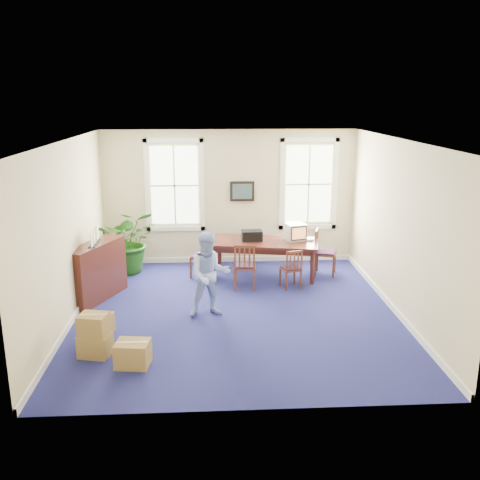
{
  "coord_description": "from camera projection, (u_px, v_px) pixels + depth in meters",
  "views": [
    {
      "loc": [
        -0.47,
        -9.35,
        3.94
      ],
      "look_at": [
        0.1,
        0.6,
        1.25
      ],
      "focal_mm": 40.0,
      "sensor_mm": 36.0,
      "label": 1
    }
  ],
  "objects": [
    {
      "name": "baseboard_right",
      "position": [
        391.0,
        306.0,
        10.22
      ],
      "size": [
        0.04,
        6.5,
        0.12
      ],
      "primitive_type": "cube",
      "color": "white",
      "rests_on": "ground"
    },
    {
      "name": "wall_right",
      "position": [
        399.0,
        228.0,
        9.82
      ],
      "size": [
        0.0,
        6.5,
        6.5
      ],
      "primitive_type": "plane",
      "rotation": [
        1.57,
        0.0,
        -1.57
      ],
      "color": "beige",
      "rests_on": "ground"
    },
    {
      "name": "wall_back",
      "position": [
        229.0,
        197.0,
        12.78
      ],
      "size": [
        6.5,
        0.0,
        6.5
      ],
      "primitive_type": "plane",
      "rotation": [
        1.57,
        0.0,
        0.0
      ],
      "color": "beige",
      "rests_on": "ground"
    },
    {
      "name": "chair_near_right",
      "position": [
        291.0,
        268.0,
        11.28
      ],
      "size": [
        0.47,
        0.47,
        0.86
      ],
      "primitive_type": null,
      "rotation": [
        0.0,
        0.0,
        3.4
      ],
      "color": "brown",
      "rests_on": "ground"
    },
    {
      "name": "baseboard_back",
      "position": [
        230.0,
        259.0,
        13.15
      ],
      "size": [
        6.0,
        0.04,
        0.12
      ],
      "primitive_type": "cube",
      "color": "white",
      "rests_on": "ground"
    },
    {
      "name": "window_left",
      "position": [
        175.0,
        185.0,
        12.61
      ],
      "size": [
        1.4,
        0.12,
        2.2
      ],
      "primitive_type": null,
      "color": "white",
      "rests_on": "ground"
    },
    {
      "name": "wall_picture",
      "position": [
        242.0,
        191.0,
        12.71
      ],
      "size": [
        0.58,
        0.06,
        0.48
      ],
      "primitive_type": null,
      "color": "black",
      "rests_on": "ground"
    },
    {
      "name": "crt_tv",
      "position": [
        295.0,
        232.0,
        11.98
      ],
      "size": [
        0.52,
        0.55,
        0.38
      ],
      "primitive_type": null,
      "rotation": [
        0.0,
        0.0,
        0.27
      ],
      "color": "#B7B7BC",
      "rests_on": "conference_table"
    },
    {
      "name": "floor",
      "position": [
        237.0,
        312.0,
        10.07
      ],
      "size": [
        6.5,
        6.5,
        0.0
      ],
      "primitive_type": "plane",
      "color": "navy",
      "rests_on": "ground"
    },
    {
      "name": "potted_plant",
      "position": [
        129.0,
        241.0,
        12.22
      ],
      "size": [
        1.43,
        1.27,
        1.48
      ],
      "primitive_type": "imported",
      "rotation": [
        0.0,
        0.0,
        0.09
      ],
      "color": "#17480F",
      "rests_on": "ground"
    },
    {
      "name": "baseboard_left",
      "position": [
        77.0,
        313.0,
        9.89
      ],
      "size": [
        0.04,
        6.5,
        0.12
      ],
      "primitive_type": "cube",
      "color": "white",
      "rests_on": "ground"
    },
    {
      "name": "conference_table",
      "position": [
        264.0,
        258.0,
        12.04
      ],
      "size": [
        2.54,
        1.51,
        0.81
      ],
      "primitive_type": null,
      "rotation": [
        0.0,
        0.0,
        -0.19
      ],
      "color": "#441C15",
      "rests_on": "ground"
    },
    {
      "name": "equipment_bag",
      "position": [
        252.0,
        236.0,
        11.95
      ],
      "size": [
        0.47,
        0.31,
        0.23
      ],
      "primitive_type": "cube",
      "rotation": [
        0.0,
        0.0,
        0.04
      ],
      "color": "black",
      "rests_on": "conference_table"
    },
    {
      "name": "chair_near_left",
      "position": [
        245.0,
        265.0,
        11.21
      ],
      "size": [
        0.49,
        0.49,
        1.01
      ],
      "primitive_type": null,
      "rotation": [
        0.0,
        0.0,
        3.05
      ],
      "color": "brown",
      "rests_on": "ground"
    },
    {
      "name": "wall_front",
      "position": [
        250.0,
        294.0,
        6.52
      ],
      "size": [
        6.5,
        0.0,
        6.5
      ],
      "primitive_type": "plane",
      "rotation": [
        -1.57,
        0.0,
        0.0
      ],
      "color": "beige",
      "rests_on": "ground"
    },
    {
      "name": "wall_left",
      "position": [
        68.0,
        232.0,
        9.48
      ],
      "size": [
        0.0,
        6.5,
        6.5
      ],
      "primitive_type": "plane",
      "rotation": [
        1.57,
        0.0,
        1.57
      ],
      "color": "beige",
      "rests_on": "ground"
    },
    {
      "name": "man",
      "position": [
        210.0,
        275.0,
        9.74
      ],
      "size": [
        0.86,
        0.71,
        1.59
      ],
      "primitive_type": "imported",
      "rotation": [
        0.0,
        0.0,
        0.15
      ],
      "color": "#9CB5F1",
      "rests_on": "ground"
    },
    {
      "name": "credenza",
      "position": [
        96.0,
        270.0,
        10.6
      ],
      "size": [
        1.0,
        1.57,
        1.2
      ],
      "primitive_type": "cube",
      "rotation": [
        0.0,
        0.0,
        -0.41
      ],
      "color": "#441C15",
      "rests_on": "ground"
    },
    {
      "name": "chair_end_right",
      "position": [
        326.0,
        252.0,
        12.09
      ],
      "size": [
        0.59,
        0.59,
        1.04
      ],
      "primitive_type": null,
      "rotation": [
        0.0,
        0.0,
        1.26
      ],
      "color": "brown",
      "rests_on": "ground"
    },
    {
      "name": "chair_end_left",
      "position": [
        201.0,
        256.0,
        11.95
      ],
      "size": [
        0.55,
        0.55,
        0.96
      ],
      "primitive_type": null,
      "rotation": [
        0.0,
        0.0,
        -1.92
      ],
      "color": "brown",
      "rests_on": "ground"
    },
    {
      "name": "cardboard_boxes",
      "position": [
        107.0,
        331.0,
        8.4
      ],
      "size": [
        1.5,
        1.5,
        0.72
      ],
      "primitive_type": null,
      "rotation": [
        0.0,
        0.0,
        -0.21
      ],
      "color": "olive",
      "rests_on": "ground"
    },
    {
      "name": "game_console",
      "position": [
        310.0,
        239.0,
        11.99
      ],
      "size": [
        0.19,
        0.21,
        0.04
      ],
      "primitive_type": "cube",
      "rotation": [
        0.0,
        0.0,
        0.38
      ],
      "color": "white",
      "rests_on": "conference_table"
    },
    {
      "name": "brochure_rack",
      "position": [
        94.0,
        233.0,
        10.4
      ],
      "size": [
        0.23,
        0.74,
        0.32
      ],
      "primitive_type": null,
      "rotation": [
        0.0,
        0.0,
        0.14
      ],
      "color": "#99999E",
      "rests_on": "credenza"
    },
    {
      "name": "window_right",
      "position": [
        309.0,
        184.0,
        12.79
      ],
      "size": [
        1.4,
        0.12,
        2.2
      ],
      "primitive_type": null,
      "color": "white",
      "rests_on": "ground"
    },
    {
      "name": "ceiling",
      "position": [
        236.0,
        140.0,
        9.23
      ],
      "size": [
        6.5,
        6.5,
        0.0
      ],
      "primitive_type": "plane",
      "rotation": [
        3.14,
        0.0,
        0.0
      ],
      "color": "white",
      "rests_on": "ground"
    }
  ]
}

